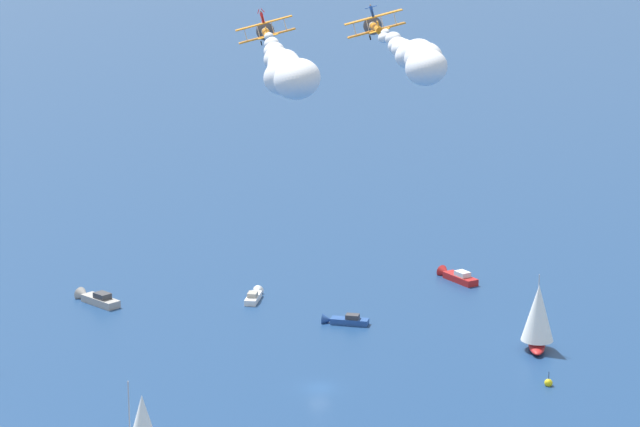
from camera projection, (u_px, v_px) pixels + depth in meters
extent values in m
plane|color=navy|center=(319.00, 388.00, 168.13)|extent=(2000.00, 2000.00, 0.00)
cube|color=#B21E1E|center=(460.00, 279.00, 214.66)|extent=(2.65, 7.09, 1.12)
cone|color=#B21E1E|center=(445.00, 273.00, 218.17)|extent=(2.33, 1.92, 2.23)
cube|color=silver|center=(462.00, 274.00, 213.99)|extent=(1.93, 2.54, 0.84)
cube|color=#9E9993|center=(101.00, 301.00, 202.60)|extent=(4.49, 7.68, 1.17)
cone|color=#9E9993|center=(84.00, 295.00, 205.58)|extent=(2.81, 2.51, 2.34)
cube|color=#38383D|center=(102.00, 296.00, 201.99)|extent=(2.57, 3.01, 0.88)
cube|color=#23478C|center=(350.00, 321.00, 193.22)|extent=(5.50, 5.15, 0.91)
cone|color=#23478C|center=(327.00, 320.00, 193.97)|extent=(2.31, 2.34, 1.83)
cube|color=#38383D|center=(352.00, 317.00, 192.93)|extent=(2.47, 2.42, 0.69)
cube|color=white|center=(253.00, 298.00, 204.38)|extent=(4.89, 5.66, 0.91)
cone|color=white|center=(257.00, 292.00, 207.73)|extent=(2.34, 2.27, 1.83)
cube|color=gray|center=(253.00, 294.00, 203.77)|extent=(2.37, 2.47, 0.68)
ellipsoid|color=#B21E1E|center=(537.00, 345.00, 182.73)|extent=(6.91, 8.22, 1.18)
cylinder|color=#B2B2B7|center=(538.00, 307.00, 182.03)|extent=(0.14, 0.14, 9.72)
cone|color=white|center=(538.00, 313.00, 181.13)|extent=(6.50, 6.50, 8.26)
sphere|color=yellow|center=(548.00, 383.00, 168.79)|extent=(1.10, 1.10, 1.10)
cylinder|color=black|center=(549.00, 375.00, 168.54)|extent=(0.08, 0.08, 1.00)
cylinder|color=orange|center=(267.00, 34.00, 156.37)|extent=(3.53, 6.31, 1.09)
cylinder|color=white|center=(265.00, 32.00, 159.17)|extent=(1.36, 1.03, 1.23)
cylinder|color=#4C4C51|center=(265.00, 31.00, 159.57)|extent=(2.59, 1.15, 2.80)
cube|color=orange|center=(267.00, 36.00, 156.72)|extent=(6.95, 3.95, 1.89)
cube|color=orange|center=(264.00, 23.00, 156.31)|extent=(6.95, 3.95, 1.89)
cylinder|color=white|center=(246.00, 35.00, 156.45)|extent=(0.50, 0.29, 1.59)
cylinder|color=white|center=(258.00, 31.00, 156.49)|extent=(0.50, 0.29, 1.59)
cylinder|color=white|center=(272.00, 28.00, 156.54)|extent=(0.50, 0.29, 1.59)
cylinder|color=white|center=(285.00, 24.00, 156.59)|extent=(0.50, 0.29, 1.59)
cube|color=orange|center=(267.00, 32.00, 153.47)|extent=(0.79, 1.17, 1.19)
cube|color=orange|center=(268.00, 36.00, 153.61)|extent=(2.60, 1.79, 0.69)
cylinder|color=black|center=(261.00, 43.00, 157.37)|extent=(0.48, 0.66, 0.61)
cylinder|color=black|center=(275.00, 39.00, 157.42)|extent=(0.48, 0.66, 0.61)
cylinder|color=#262628|center=(263.00, 20.00, 156.20)|extent=(0.31, 0.19, 0.89)
cylinder|color=red|center=(262.00, 20.00, 156.19)|extent=(0.34, 0.24, 0.79)
cylinder|color=red|center=(264.00, 19.00, 156.20)|extent=(0.34, 0.24, 0.79)
cube|color=red|center=(261.00, 14.00, 156.03)|extent=(0.50, 0.36, 0.59)
sphere|color=brown|center=(261.00, 11.00, 155.94)|extent=(0.21, 0.21, 0.21)
cylinder|color=red|center=(258.00, 12.00, 155.91)|extent=(0.26, 0.18, 0.58)
cylinder|color=red|center=(263.00, 10.00, 155.93)|extent=(0.47, 0.27, 0.48)
ellipsoid|color=silver|center=(269.00, 36.00, 151.34)|extent=(1.82, 1.90, 1.21)
ellipsoid|color=silver|center=(272.00, 43.00, 147.68)|extent=(2.65, 2.99, 1.66)
ellipsoid|color=silver|center=(272.00, 44.00, 143.84)|extent=(2.78, 2.96, 1.83)
ellipsoid|color=silver|center=(274.00, 51.00, 140.18)|extent=(4.04, 4.64, 2.48)
ellipsoid|color=silver|center=(276.00, 57.00, 136.48)|extent=(4.28, 4.64, 2.77)
ellipsoid|color=silver|center=(277.00, 59.00, 132.65)|extent=(4.85, 5.40, 3.07)
ellipsoid|color=silver|center=(283.00, 63.00, 128.93)|extent=(5.59, 6.24, 3.53)
ellipsoid|color=silver|center=(285.00, 68.00, 125.16)|extent=(6.09, 6.88, 3.81)
ellipsoid|color=silver|center=(284.00, 77.00, 121.47)|extent=(6.28, 6.35, 4.30)
ellipsoid|color=silver|center=(297.00, 79.00, 117.73)|extent=(7.25, 7.83, 4.71)
cylinder|color=orange|center=(376.00, 28.00, 152.98)|extent=(3.53, 6.31, 1.09)
cylinder|color=white|center=(373.00, 26.00, 155.78)|extent=(1.36, 1.03, 1.23)
cylinder|color=#4C4C51|center=(373.00, 26.00, 156.19)|extent=(2.59, 1.15, 2.80)
cube|color=orange|center=(376.00, 30.00, 153.34)|extent=(6.95, 3.95, 1.89)
cube|color=orange|center=(373.00, 17.00, 152.92)|extent=(6.95, 3.95, 1.89)
cylinder|color=white|center=(355.00, 29.00, 153.06)|extent=(0.50, 0.29, 1.59)
cylinder|color=white|center=(368.00, 26.00, 153.10)|extent=(0.50, 0.29, 1.59)
cylinder|color=white|center=(382.00, 22.00, 153.16)|extent=(0.50, 0.29, 1.59)
cylinder|color=white|center=(395.00, 18.00, 153.20)|extent=(0.50, 0.29, 1.59)
cube|color=orange|center=(378.00, 26.00, 150.08)|extent=(0.79, 1.17, 1.19)
cube|color=orange|center=(380.00, 31.00, 150.22)|extent=(2.60, 1.79, 0.69)
cylinder|color=black|center=(370.00, 38.00, 153.98)|extent=(0.48, 0.66, 0.61)
cylinder|color=black|center=(384.00, 34.00, 154.03)|extent=(0.48, 0.66, 0.61)
cylinder|color=#262628|center=(372.00, 13.00, 152.81)|extent=(0.31, 0.19, 0.89)
cylinder|color=#1E4CB2|center=(372.00, 14.00, 152.81)|extent=(0.34, 0.24, 0.79)
cylinder|color=#1E4CB2|center=(373.00, 13.00, 152.81)|extent=(0.34, 0.24, 0.79)
cube|color=#1E4CB2|center=(371.00, 8.00, 152.64)|extent=(0.50, 0.36, 0.59)
sphere|color=#9E7051|center=(370.00, 5.00, 152.55)|extent=(0.21, 0.21, 0.21)
cylinder|color=#1E4CB2|center=(367.00, 8.00, 152.60)|extent=(0.57, 0.31, 0.23)
cylinder|color=#1E4CB2|center=(375.00, 6.00, 152.63)|extent=(0.57, 0.31, 0.23)
ellipsoid|color=silver|center=(385.00, 33.00, 148.04)|extent=(1.71, 1.85, 1.11)
ellipsoid|color=silver|center=(384.00, 38.00, 144.27)|extent=(2.23, 2.34, 1.48)
ellipsoid|color=silver|center=(393.00, 39.00, 140.49)|extent=(2.90, 3.09, 1.90)
ellipsoid|color=silver|center=(398.00, 46.00, 136.82)|extent=(3.61, 3.89, 2.35)
ellipsoid|color=silver|center=(403.00, 49.00, 133.03)|extent=(3.99, 4.34, 2.58)
ellipsoid|color=silver|center=(410.00, 56.00, 129.36)|extent=(4.82, 4.99, 3.24)
ellipsoid|color=silver|center=(418.00, 53.00, 125.45)|extent=(5.41, 5.96, 3.46)
ellipsoid|color=silver|center=(423.00, 58.00, 121.71)|extent=(6.16, 6.83, 3.91)
ellipsoid|color=silver|center=(426.00, 67.00, 118.00)|extent=(6.42, 6.90, 4.19)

